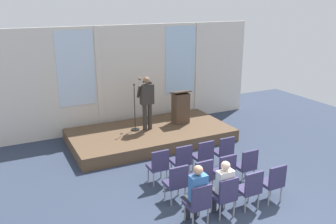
{
  "coord_description": "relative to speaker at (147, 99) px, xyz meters",
  "views": [
    {
      "loc": [
        -4.43,
        -5.11,
        4.49
      ],
      "look_at": [
        -0.02,
        3.77,
        1.37
      ],
      "focal_mm": 38.56,
      "sensor_mm": 36.0,
      "label": 1
    }
  ],
  "objects": [
    {
      "name": "speaker",
      "position": [
        0.0,
        0.0,
        0.0
      ],
      "size": [
        0.5,
        0.69,
        1.76
      ],
      "color": "#332D28",
      "rests_on": "stage_platform"
    },
    {
      "name": "audience_r2_c0",
      "position": [
        -0.92,
        -4.72,
        -0.67
      ],
      "size": [
        0.36,
        0.39,
        1.33
      ],
      "color": "#2D2D33",
      "rests_on": "ground"
    },
    {
      "name": "chair_r1_c0",
      "position": [
        -0.92,
        -3.83,
        -0.87
      ],
      "size": [
        0.46,
        0.44,
        0.94
      ],
      "color": "#99999E",
      "rests_on": "ground"
    },
    {
      "name": "lectern",
      "position": [
        1.3,
        0.1,
        -0.47
      ],
      "size": [
        0.6,
        0.48,
        1.16
      ],
      "color": "#4C3828",
      "rests_on": "stage_platform"
    },
    {
      "name": "chair_r0_c3",
      "position": [
        1.07,
        -2.86,
        -0.87
      ],
      "size": [
        0.46,
        0.44,
        0.94
      ],
      "color": "#99999E",
      "rests_on": "ground"
    },
    {
      "name": "audience_r2_c1",
      "position": [
        -0.26,
        -4.72,
        -0.69
      ],
      "size": [
        0.36,
        0.39,
        1.28
      ],
      "color": "#2D2D33",
      "rests_on": "ground"
    },
    {
      "name": "rear_partition",
      "position": [
        0.1,
        1.55,
        0.45
      ],
      "size": [
        9.7,
        0.14,
        3.66
      ],
      "color": "silver",
      "rests_on": "ground"
    },
    {
      "name": "chair_r2_c3",
      "position": [
        1.07,
        -4.8,
        -0.87
      ],
      "size": [
        0.46,
        0.44,
        0.94
      ],
      "color": "#99999E",
      "rests_on": "ground"
    },
    {
      "name": "ground_plane",
      "position": [
        0.07,
        -5.21,
        -1.41
      ],
      "size": [
        17.58,
        17.58,
        0.0
      ],
      "primitive_type": "plane",
      "color": "#2D384C"
    },
    {
      "name": "chair_r0_c1",
      "position": [
        -0.26,
        -2.86,
        -0.87
      ],
      "size": [
        0.46,
        0.44,
        0.94
      ],
      "color": "#99999E",
      "rests_on": "ground"
    },
    {
      "name": "chair_r0_c2",
      "position": [
        0.41,
        -2.86,
        -0.87
      ],
      "size": [
        0.46,
        0.44,
        0.94
      ],
      "color": "#99999E",
      "rests_on": "ground"
    },
    {
      "name": "chair_r1_c2",
      "position": [
        0.41,
        -3.83,
        -0.87
      ],
      "size": [
        0.46,
        0.44,
        0.94
      ],
      "color": "#99999E",
      "rests_on": "ground"
    },
    {
      "name": "chair_r1_c3",
      "position": [
        1.07,
        -3.83,
        -0.87
      ],
      "size": [
        0.46,
        0.44,
        0.94
      ],
      "color": "#99999E",
      "rests_on": "ground"
    },
    {
      "name": "stage_platform",
      "position": [
        0.07,
        -0.09,
        -1.22
      ],
      "size": [
        5.18,
        2.69,
        0.38
      ],
      "primitive_type": "cube",
      "color": "brown",
      "rests_on": "ground"
    },
    {
      "name": "chair_r2_c1",
      "position": [
        -0.26,
        -4.8,
        -0.87
      ],
      "size": [
        0.46,
        0.44,
        0.94
      ],
      "color": "#99999E",
      "rests_on": "ground"
    },
    {
      "name": "chair_r1_c1",
      "position": [
        -0.26,
        -3.83,
        -0.87
      ],
      "size": [
        0.46,
        0.44,
        0.94
      ],
      "color": "#99999E",
      "rests_on": "ground"
    },
    {
      "name": "chair_r0_c0",
      "position": [
        -0.92,
        -2.86,
        -0.87
      ],
      "size": [
        0.46,
        0.44,
        0.94
      ],
      "color": "#99999E",
      "rests_on": "ground"
    },
    {
      "name": "chair_r2_c2",
      "position": [
        0.41,
        -4.8,
        -0.87
      ],
      "size": [
        0.46,
        0.44,
        0.94
      ],
      "color": "#99999E",
      "rests_on": "ground"
    },
    {
      "name": "chair_r2_c0",
      "position": [
        -0.92,
        -4.8,
        -0.87
      ],
      "size": [
        0.46,
        0.44,
        0.94
      ],
      "color": "#99999E",
      "rests_on": "ground"
    },
    {
      "name": "mic_stand",
      "position": [
        -0.39,
        0.1,
        -0.69
      ],
      "size": [
        0.28,
        0.28,
        1.55
      ],
      "color": "black",
      "rests_on": "stage_platform"
    }
  ]
}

